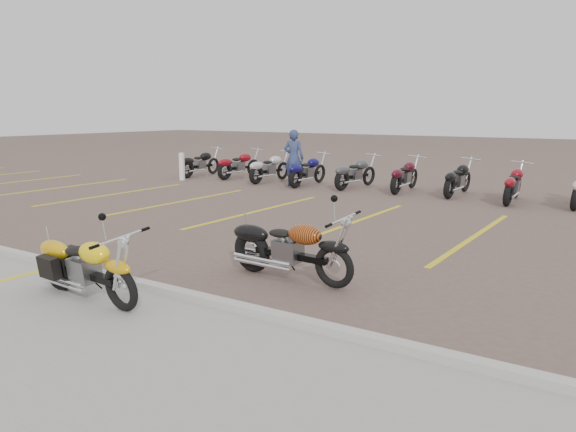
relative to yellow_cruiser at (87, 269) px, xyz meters
name	(u,v)px	position (x,y,z in m)	size (l,w,h in m)	color
ground	(246,261)	(0.56, 2.71, -0.42)	(100.00, 100.00, 0.00)	brown
curb	(158,289)	(0.56, 0.71, -0.36)	(60.00, 0.18, 0.12)	#ADAAA3
parking_stripes	(353,222)	(0.56, 6.71, -0.42)	(38.00, 5.50, 0.01)	gold
yellow_cruiser	(87,269)	(0.00, 0.00, 0.00)	(2.07, 0.35, 0.85)	black
flame_cruiser	(289,251)	(1.73, 2.25, 0.02)	(2.16, 0.34, 0.89)	black
person_a	(294,158)	(-4.00, 11.30, 0.53)	(0.69, 0.45, 1.90)	navy
bollard	(182,167)	(-8.35, 10.47, 0.08)	(0.15, 0.15, 1.00)	white
bg_bike_row	(378,173)	(-1.21, 11.95, 0.13)	(15.57, 2.03, 1.10)	black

